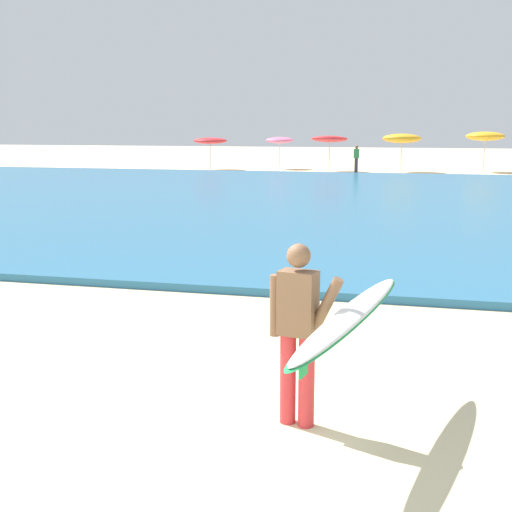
{
  "coord_description": "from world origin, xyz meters",
  "views": [
    {
      "loc": [
        2.3,
        -4.92,
        2.78
      ],
      "look_at": [
        0.26,
        3.5,
        1.1
      ],
      "focal_mm": 47.7,
      "sensor_mm": 36.0,
      "label": 1
    }
  ],
  "objects_px": {
    "beach_umbrella_2": "(330,139)",
    "beach_umbrella_3": "(402,138)",
    "beach_umbrella_1": "(280,140)",
    "beachgoer_near_row_left": "(356,158)",
    "beach_umbrella_0": "(210,141)",
    "surfer_with_board": "(323,322)",
    "beach_umbrella_4": "(485,136)"
  },
  "relations": [
    {
      "from": "beachgoer_near_row_left",
      "to": "beach_umbrella_4",
      "type": "bearing_deg",
      "value": 17.16
    },
    {
      "from": "beach_umbrella_1",
      "to": "beach_umbrella_3",
      "type": "distance_m",
      "value": 7.72
    },
    {
      "from": "surfer_with_board",
      "to": "beach_umbrella_1",
      "type": "bearing_deg",
      "value": 102.25
    },
    {
      "from": "beach_umbrella_0",
      "to": "beach_umbrella_4",
      "type": "height_order",
      "value": "beach_umbrella_4"
    },
    {
      "from": "beach_umbrella_1",
      "to": "beach_umbrella_2",
      "type": "bearing_deg",
      "value": -26.68
    },
    {
      "from": "surfer_with_board",
      "to": "beach_umbrella_0",
      "type": "distance_m",
      "value": 37.15
    },
    {
      "from": "beach_umbrella_3",
      "to": "beachgoer_near_row_left",
      "type": "bearing_deg",
      "value": -158.87
    },
    {
      "from": "beach_umbrella_1",
      "to": "beach_umbrella_4",
      "type": "relative_size",
      "value": 0.85
    },
    {
      "from": "surfer_with_board",
      "to": "beach_umbrella_0",
      "type": "relative_size",
      "value": 1.39
    },
    {
      "from": "beach_umbrella_2",
      "to": "beach_umbrella_3",
      "type": "xyz_separation_m",
      "value": [
        4.21,
        0.41,
        0.04
      ]
    },
    {
      "from": "beachgoer_near_row_left",
      "to": "beach_umbrella_3",
      "type": "bearing_deg",
      "value": 21.13
    },
    {
      "from": "beach_umbrella_2",
      "to": "beach_umbrella_4",
      "type": "distance_m",
      "value": 9.15
    },
    {
      "from": "surfer_with_board",
      "to": "beach_umbrella_4",
      "type": "relative_size",
      "value": 1.22
    },
    {
      "from": "surfer_with_board",
      "to": "beach_umbrella_1",
      "type": "height_order",
      "value": "beach_umbrella_1"
    },
    {
      "from": "beach_umbrella_1",
      "to": "surfer_with_board",
      "type": "bearing_deg",
      "value": -77.75
    },
    {
      "from": "surfer_with_board",
      "to": "beach_umbrella_3",
      "type": "distance_m",
      "value": 35.55
    },
    {
      "from": "beach_umbrella_1",
      "to": "beachgoer_near_row_left",
      "type": "distance_m",
      "value": 5.64
    },
    {
      "from": "beach_umbrella_2",
      "to": "surfer_with_board",
      "type": "bearing_deg",
      "value": -82.54
    },
    {
      "from": "beach_umbrella_3",
      "to": "beach_umbrella_4",
      "type": "relative_size",
      "value": 0.96
    },
    {
      "from": "beach_umbrella_3",
      "to": "beach_umbrella_4",
      "type": "xyz_separation_m",
      "value": [
        4.77,
        1.28,
        0.12
      ]
    },
    {
      "from": "beach_umbrella_0",
      "to": "beach_umbrella_2",
      "type": "relative_size",
      "value": 0.95
    },
    {
      "from": "beachgoer_near_row_left",
      "to": "beach_umbrella_0",
      "type": "bearing_deg",
      "value": 176.4
    },
    {
      "from": "beach_umbrella_1",
      "to": "beach_umbrella_0",
      "type": "bearing_deg",
      "value": -157.28
    },
    {
      "from": "surfer_with_board",
      "to": "beach_umbrella_2",
      "type": "relative_size",
      "value": 1.32
    },
    {
      "from": "surfer_with_board",
      "to": "beach_umbrella_2",
      "type": "xyz_separation_m",
      "value": [
        -4.6,
        35.12,
        0.89
      ]
    },
    {
      "from": "beach_umbrella_2",
      "to": "beach_umbrella_4",
      "type": "bearing_deg",
      "value": 10.63
    },
    {
      "from": "surfer_with_board",
      "to": "beach_umbrella_4",
      "type": "distance_m",
      "value": 37.09
    },
    {
      "from": "beach_umbrella_2",
      "to": "beach_umbrella_4",
      "type": "xyz_separation_m",
      "value": [
        8.99,
        1.69,
        0.17
      ]
    },
    {
      "from": "beach_umbrella_1",
      "to": "beach_umbrella_2",
      "type": "xyz_separation_m",
      "value": [
        3.4,
        -1.71,
        0.12
      ]
    },
    {
      "from": "beach_umbrella_3",
      "to": "beachgoer_near_row_left",
      "type": "height_order",
      "value": "beach_umbrella_3"
    },
    {
      "from": "beach_umbrella_0",
      "to": "beach_umbrella_2",
      "type": "xyz_separation_m",
      "value": [
        7.46,
        -0.0,
        0.14
      ]
    },
    {
      "from": "beach_umbrella_4",
      "to": "beachgoer_near_row_left",
      "type": "distance_m",
      "value": 7.76
    }
  ]
}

